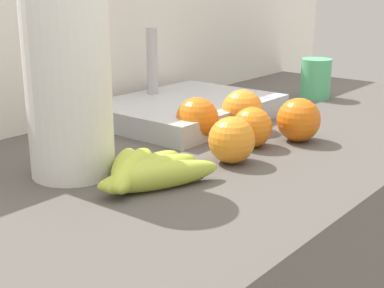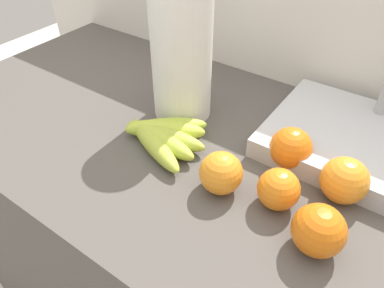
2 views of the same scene
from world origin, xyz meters
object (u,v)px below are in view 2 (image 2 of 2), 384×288
Objects in this scene: sink_basin at (364,143)px; orange_center at (319,230)px; orange_back_left at (278,189)px; orange_right at (291,148)px; orange_far_right at (221,173)px; paper_towel_roll at (182,55)px; banana_bunch at (162,135)px; orange_front at (344,180)px.

orange_center is at bearing -89.74° from sink_basin.
orange_center is 1.12× the size of orange_back_left.
orange_center is 0.18m from orange_right.
orange_center reaches higher than orange_far_right.
orange_back_left is at bearing -77.10° from orange_right.
paper_towel_roll is at bearing 141.52° from orange_far_right.
orange_far_right is 0.95× the size of orange_center.
orange_far_right reaches higher than banana_bunch.
orange_right is 0.26× the size of paper_towel_roll.
orange_center reaches higher than orange_right.
sink_basin is (0.37, 0.09, -0.12)m from paper_towel_roll.
paper_towel_roll is (-0.19, 0.15, 0.10)m from orange_far_right.
orange_right is at bearing 165.49° from orange_front.
orange_front is (0.34, 0.06, 0.02)m from banana_bunch.
orange_front is 1.01× the size of orange_center.
orange_back_left is 0.23m from sink_basin.
orange_front is at bearing 42.98° from orange_back_left.
orange_back_left is at bearing -24.26° from paper_towel_roll.
orange_front is 0.26× the size of paper_towel_roll.
orange_front and orange_center have the same top height.
orange_far_right is 0.18m from orange_center.
orange_back_left is at bearing -137.02° from orange_front.
orange_center is 0.26× the size of paper_towel_roll.
orange_right is 0.29m from paper_towel_roll.
orange_back_left is 0.33m from paper_towel_roll.
orange_front is 0.11m from orange_right.
paper_towel_roll is at bearing 171.74° from orange_front.
orange_front is 0.39m from paper_towel_roll.
banana_bunch is at bearing 169.62° from orange_center.
banana_bunch is 0.25m from orange_right.
sink_basin reaches higher than banana_bunch.
orange_center is at bearing -25.31° from paper_towel_roll.
banana_bunch is 2.36× the size of orange_right.
orange_back_left is 0.90× the size of orange_right.
banana_bunch is 0.61× the size of paper_towel_roll.
orange_far_right is 0.30m from sink_basin.
orange_right is (-0.11, 0.03, -0.00)m from orange_front.
orange_right is at bearing -5.70° from paper_towel_roll.
orange_front is 0.12m from orange_center.
orange_far_right is at bearing 173.05° from orange_center.
banana_bunch is 0.17m from paper_towel_roll.
paper_towel_roll is (-0.29, 0.13, 0.10)m from orange_back_left.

